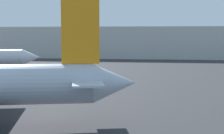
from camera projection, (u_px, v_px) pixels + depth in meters
terminal_building at (123, 42)px, 120.38m from camera, size 94.23×22.48×10.72m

